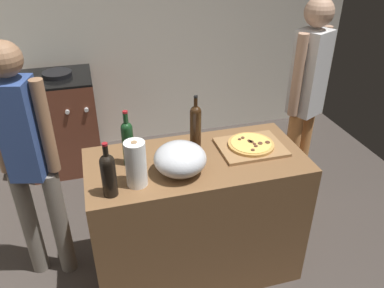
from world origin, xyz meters
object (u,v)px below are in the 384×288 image
Objects in this scene: wine_bottle_amber at (196,127)px; stove at (63,123)px; paper_towel_roll at (136,164)px; wine_bottle_green at (108,173)px; person_in_stripes at (28,158)px; person_in_red at (306,96)px; pizza at (251,144)px; mixing_bowl at (180,159)px; wine_bottle_dark at (128,141)px.

wine_bottle_amber is 0.38× the size of stove.
stove is (-0.88, 1.51, -0.60)m from wine_bottle_amber.
wine_bottle_green is at bearing -160.45° from paper_towel_roll.
person_in_red reaches higher than person_in_stripes.
person_in_stripes is (-1.33, 0.22, -0.01)m from pizza.
mixing_bowl is at bearing 13.56° from wine_bottle_green.
wine_bottle_dark is (-0.41, -0.04, -0.01)m from wine_bottle_amber.
person_in_red is at bearing -30.57° from stove.
person_in_red is at bearing 24.89° from wine_bottle_green.
wine_bottle_dark is 0.20× the size of person_in_red.
pizza is 0.78× the size of wine_bottle_amber.
mixing_bowl is 0.18× the size of person_in_stripes.
pizza is 1.09× the size of paper_towel_roll.
person_in_stripes reaches higher than wine_bottle_green.
wine_bottle_dark is (-0.26, 0.17, 0.06)m from mixing_bowl.
person_in_red reaches higher than wine_bottle_dark.
mixing_bowl is 0.32m from wine_bottle_dark.
paper_towel_roll is 0.86× the size of wine_bottle_green.
wine_bottle_dark is at bearing -18.15° from person_in_stripes.
pizza is 0.93× the size of wine_bottle_green.
wine_bottle_dark is 1.10× the size of wine_bottle_green.
wine_bottle_dark is at bearing 146.90° from mixing_bowl.
wine_bottle_dark is at bearing -162.39° from person_in_red.
pizza is 0.93m from wine_bottle_green.
wine_bottle_green is 0.19× the size of person_in_stripes.
pizza is at bearing 15.79° from mixing_bowl.
paper_towel_roll is 0.16× the size of person_in_red.
wine_bottle_amber is 0.41m from wine_bottle_dark.
wine_bottle_dark reaches higher than pizza.
person_in_stripes reaches higher than wine_bottle_amber.
person_in_stripes reaches higher than wine_bottle_dark.
wine_bottle_green is at bearing -155.11° from person_in_red.
pizza is 0.30× the size of stove.
mixing_bowl is 0.87× the size of wine_bottle_dark.
wine_bottle_amber is 0.63m from wine_bottle_green.
stove is 0.60× the size of person_in_stripes.
wine_bottle_amber is at bearing -59.88° from stove.
mixing_bowl is at bearing -125.63° from wine_bottle_amber.
person_in_red is at bearing 22.48° from wine_bottle_amber.
mixing_bowl is at bearing -67.05° from stove.
stove is at bearing 85.30° from person_in_stripes.
wine_bottle_dark is at bearing 63.32° from wine_bottle_green.
paper_towel_roll reaches higher than pizza.
mixing_bowl is 0.96× the size of wine_bottle_green.
mixing_bowl is 0.27m from wine_bottle_amber.
mixing_bowl is at bearing -164.21° from pizza.
pizza is 0.81m from person_in_red.
wine_bottle_dark is at bearing -175.08° from wine_bottle_amber.
pizza is 0.51m from mixing_bowl.
paper_towel_roll is at bearing -86.67° from wine_bottle_dark.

